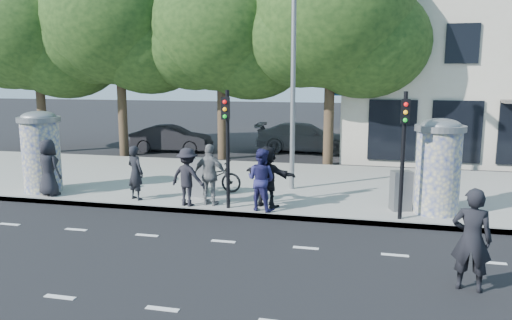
% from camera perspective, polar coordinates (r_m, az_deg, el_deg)
% --- Properties ---
extents(ground, '(120.00, 120.00, 0.00)m').
position_cam_1_polar(ground, '(10.98, -5.91, -11.59)').
color(ground, black).
rests_on(ground, ground).
extents(sidewalk, '(40.00, 8.00, 0.15)m').
position_cam_1_polar(sidewalk, '(17.90, 1.99, -2.81)').
color(sidewalk, gray).
rests_on(sidewalk, ground).
extents(curb, '(40.00, 0.10, 0.16)m').
position_cam_1_polar(curb, '(14.17, -1.18, -6.23)').
color(curb, slate).
rests_on(curb, ground).
extents(lane_dash_near, '(32.00, 0.12, 0.01)m').
position_cam_1_polar(lane_dash_near, '(9.11, -10.65, -16.39)').
color(lane_dash_near, silver).
rests_on(lane_dash_near, ground).
extents(lane_dash_far, '(32.00, 0.12, 0.01)m').
position_cam_1_polar(lane_dash_far, '(12.22, -3.73, -9.27)').
color(lane_dash_far, silver).
rests_on(lane_dash_far, ground).
extents(ad_column_left, '(1.36, 1.36, 2.65)m').
position_cam_1_polar(ad_column_left, '(17.85, -23.37, 1.11)').
color(ad_column_left, beige).
rests_on(ad_column_left, sidewalk).
extents(ad_column_right, '(1.36, 1.36, 2.65)m').
position_cam_1_polar(ad_column_right, '(14.65, 20.10, -0.43)').
color(ad_column_right, beige).
rests_on(ad_column_right, sidewalk).
extents(traffic_pole_near, '(0.22, 0.31, 3.40)m').
position_cam_1_polar(traffic_pole_near, '(14.12, -3.32, 2.64)').
color(traffic_pole_near, black).
rests_on(traffic_pole_near, sidewalk).
extents(traffic_pole_far, '(0.22, 0.31, 3.40)m').
position_cam_1_polar(traffic_pole_far, '(13.56, 16.51, 1.94)').
color(traffic_pole_far, black).
rests_on(traffic_pole_far, sidewalk).
extents(street_lamp, '(0.25, 0.93, 8.00)m').
position_cam_1_polar(street_lamp, '(16.49, 4.27, 12.59)').
color(street_lamp, slate).
rests_on(street_lamp, sidewalk).
extents(tree_far_left, '(7.20, 7.20, 9.26)m').
position_cam_1_polar(tree_far_left, '(27.64, -23.89, 13.59)').
color(tree_far_left, '#38281C').
rests_on(tree_far_left, ground).
extents(tree_mid_left, '(7.20, 7.20, 9.57)m').
position_cam_1_polar(tree_mid_left, '(25.26, -15.47, 15.20)').
color(tree_mid_left, '#38281C').
rests_on(tree_mid_left, ground).
extents(tree_near_left, '(6.80, 6.80, 8.97)m').
position_cam_1_polar(tree_near_left, '(23.47, -4.02, 14.89)').
color(tree_near_left, '#38281C').
rests_on(tree_near_left, ground).
extents(tree_center, '(7.00, 7.00, 9.30)m').
position_cam_1_polar(tree_center, '(22.13, 8.60, 15.75)').
color(tree_center, '#38281C').
rests_on(tree_center, ground).
extents(ped_a, '(1.02, 0.82, 1.81)m').
position_cam_1_polar(ped_a, '(17.14, -22.63, -0.81)').
color(ped_a, black).
rests_on(ped_a, sidewalk).
extents(ped_b, '(0.72, 0.62, 1.68)m').
position_cam_1_polar(ped_b, '(15.79, -13.61, -1.41)').
color(ped_b, black).
rests_on(ped_b, sidewalk).
extents(ped_c, '(1.03, 0.91, 1.78)m').
position_cam_1_polar(ped_c, '(14.13, 0.59, -2.24)').
color(ped_c, navy).
rests_on(ped_c, sidewalk).
extents(ped_d, '(1.22, 0.87, 1.71)m').
position_cam_1_polar(ped_d, '(14.78, -7.82, -1.93)').
color(ped_d, black).
rests_on(ped_d, sidewalk).
extents(ped_e, '(1.14, 0.74, 1.82)m').
position_cam_1_polar(ped_e, '(14.73, -5.24, -1.70)').
color(ped_e, slate).
rests_on(ped_e, sidewalk).
extents(ped_f, '(1.78, 1.16, 1.81)m').
position_cam_1_polar(ped_f, '(14.50, 1.32, -1.88)').
color(ped_f, black).
rests_on(ped_f, sidewalk).
extents(man_road, '(0.79, 0.60, 1.96)m').
position_cam_1_polar(man_road, '(10.14, 23.41, -8.33)').
color(man_road, black).
rests_on(man_road, ground).
extents(bicycle, '(0.69, 1.95, 1.02)m').
position_cam_1_polar(bicycle, '(16.49, -4.99, -1.86)').
color(bicycle, black).
rests_on(bicycle, sidewalk).
extents(cabinet_left, '(0.60, 0.45, 1.21)m').
position_cam_1_polar(cabinet_left, '(15.93, -6.75, -1.96)').
color(cabinet_left, gray).
rests_on(cabinet_left, sidewalk).
extents(cabinet_right, '(0.65, 0.56, 1.13)m').
position_cam_1_polar(cabinet_right, '(14.78, 16.23, -3.39)').
color(cabinet_right, slate).
rests_on(cabinet_right, sidewalk).
extents(car_mid, '(1.83, 4.24, 1.36)m').
position_cam_1_polar(car_mid, '(26.15, -9.65, 2.43)').
color(car_mid, black).
rests_on(car_mid, ground).
extents(car_right, '(2.19, 5.12, 1.47)m').
position_cam_1_polar(car_right, '(25.97, 5.64, 2.60)').
color(car_right, slate).
rests_on(car_right, ground).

